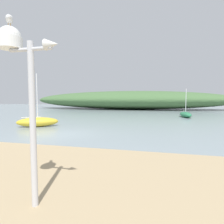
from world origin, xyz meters
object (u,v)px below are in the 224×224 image
(mast_structure, at_px, (19,63))
(sailboat_inner_mooring, at_px, (186,114))
(sailboat_mid_channel, at_px, (38,122))
(seagull_on_radar, at_px, (9,19))

(mast_structure, height_order, sailboat_inner_mooring, mast_structure)
(mast_structure, bearing_deg, sailboat_mid_channel, 124.25)
(mast_structure, xyz_separation_m, sailboat_mid_channel, (-7.04, 10.35, -2.61))
(mast_structure, relative_size, sailboat_mid_channel, 0.80)
(seagull_on_radar, relative_size, sailboat_inner_mooring, 0.09)
(mast_structure, distance_m, sailboat_inner_mooring, 22.69)
(mast_structure, xyz_separation_m, seagull_on_radar, (-0.20, 0.01, 0.84))
(mast_structure, xyz_separation_m, sailboat_inner_mooring, (6.23, 21.66, -2.67))
(seagull_on_radar, distance_m, sailboat_mid_channel, 12.87)
(sailboat_inner_mooring, bearing_deg, mast_structure, -106.05)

